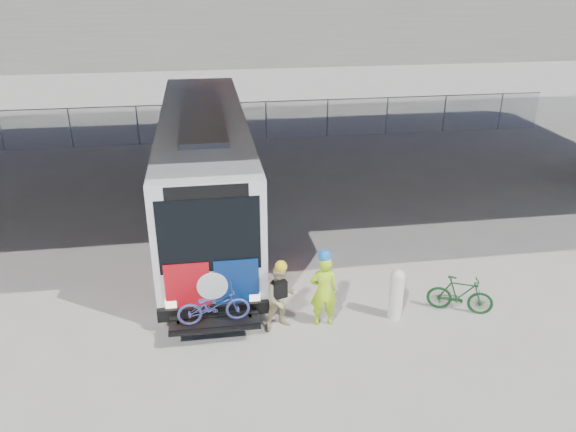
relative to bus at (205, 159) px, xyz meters
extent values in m
plane|color=#9E9991|center=(2.00, -2.87, -2.11)|extent=(160.00, 160.00, 0.00)
cube|color=silver|center=(0.00, -0.03, -0.16)|extent=(2.55, 12.00, 3.20)
cube|color=black|center=(0.00, 0.47, 0.48)|extent=(2.61, 11.00, 1.28)
cube|color=black|center=(0.00, -5.98, 0.22)|extent=(2.24, 0.12, 1.76)
cube|color=black|center=(0.00, -5.98, 1.25)|extent=(1.78, 0.12, 0.30)
cube|color=black|center=(0.00, -6.08, -1.66)|extent=(2.55, 0.20, 0.30)
cube|color=#B80E17|center=(-0.55, -6.05, -1.01)|extent=(1.00, 0.08, 1.20)
cube|color=navy|center=(0.55, -6.05, -1.01)|extent=(1.00, 0.08, 1.20)
cylinder|color=silver|center=(0.00, -6.07, -1.01)|extent=(0.70, 0.06, 0.70)
cube|color=gray|center=(0.00, -0.03, 1.51)|extent=(1.28, 7.20, 0.14)
cube|color=black|center=(0.00, -6.58, -1.66)|extent=(2.00, 0.70, 0.06)
cylinder|color=black|center=(-1.16, -4.43, -1.61)|extent=(0.30, 1.00, 1.00)
cylinder|color=black|center=(1.15, -4.43, -1.61)|extent=(0.30, 1.00, 1.00)
cylinder|color=black|center=(-1.16, 4.17, -1.61)|extent=(0.30, 1.00, 1.00)
cylinder|color=black|center=(1.15, 4.17, -1.61)|extent=(0.30, 1.00, 1.00)
cube|color=#B80E17|center=(-1.31, -3.83, -0.81)|extent=(0.06, 2.60, 1.70)
cube|color=navy|center=(-1.31, -2.23, -0.81)|extent=(0.06, 1.40, 1.70)
cube|color=#B80E17|center=(1.30, -3.83, -0.81)|extent=(0.06, 2.60, 1.70)
cube|color=navy|center=(1.30, -2.23, -0.81)|extent=(0.06, 1.40, 1.70)
imported|color=#454E98|center=(0.00, -6.58, -1.21)|extent=(1.62, 0.66, 0.84)
cylinder|color=gray|center=(-6.00, 9.13, -1.21)|extent=(0.06, 0.06, 1.80)
cylinder|color=gray|center=(-2.00, 9.13, -1.21)|extent=(0.06, 0.06, 1.80)
cylinder|color=gray|center=(2.00, 9.13, -1.21)|extent=(0.06, 0.06, 1.80)
cylinder|color=gray|center=(6.00, 9.13, -1.21)|extent=(0.06, 0.06, 1.80)
cylinder|color=gray|center=(10.00, 9.13, -1.21)|extent=(0.06, 0.06, 1.80)
cylinder|color=gray|center=(14.00, 9.13, -1.21)|extent=(0.06, 0.06, 1.80)
plane|color=gray|center=(2.00, 9.13, -1.21)|extent=(30.00, 0.00, 30.00)
cube|color=gray|center=(2.00, 9.13, -0.29)|extent=(30.00, 0.05, 0.04)
cube|color=brown|center=(26.00, 37.13, 1.89)|extent=(10.00, 8.00, 8.00)
cylinder|color=silver|center=(4.27, -6.33, -1.55)|extent=(0.33, 0.33, 1.12)
sphere|color=silver|center=(4.27, -6.33, -0.99)|extent=(0.33, 0.33, 0.33)
imported|color=#B8FA1A|center=(2.51, -6.33, -1.22)|extent=(0.65, 0.43, 1.77)
sphere|color=blue|center=(2.51, -6.33, -0.32)|extent=(0.31, 0.31, 0.31)
imported|color=tan|center=(1.53, -6.33, -1.31)|extent=(0.91, 0.79, 1.59)
sphere|color=yellow|center=(1.53, -6.33, -0.50)|extent=(0.28, 0.28, 0.28)
cube|color=black|center=(1.49, -6.53, -0.97)|extent=(0.31, 0.23, 0.40)
imported|color=#14401A|center=(5.88, -6.33, -1.64)|extent=(1.60, 1.05, 0.94)
camera|label=1|loc=(0.03, -17.10, 5.59)|focal=35.00mm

